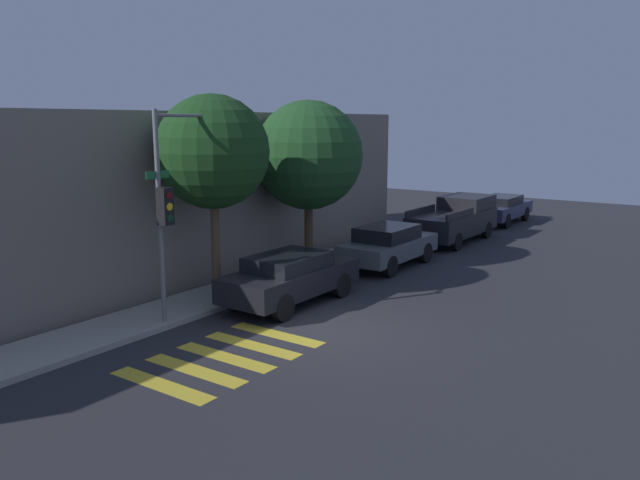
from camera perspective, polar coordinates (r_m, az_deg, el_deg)
ground_plane at (r=15.38m, az=0.38°, el=-8.34°), size 60.00×60.00×0.00m
sidewalk at (r=17.94m, az=-10.65°, el=-5.48°), size 26.00×1.91×0.14m
building_row at (r=20.73m, az=-19.37°, el=3.62°), size 26.00×6.00×5.34m
crosswalk at (r=13.94m, az=-8.69°, el=-10.53°), size 4.01×2.60×0.00m
traffic_light_pole at (r=15.66m, az=-13.20°, el=4.77°), size 2.29×0.56×5.33m
sedan_near_corner at (r=17.41m, az=-2.73°, el=-3.37°), size 4.40×1.81×1.43m
sedan_middle at (r=22.00m, az=6.25°, el=-0.43°), size 4.29×1.83×1.46m
pickup_truck at (r=27.21m, az=12.28°, el=1.90°), size 5.34×2.01×1.83m
sedan_far_end at (r=32.60m, az=16.24°, el=2.82°), size 4.68×1.75×1.38m
tree_near_corner at (r=17.54m, az=-9.79°, el=7.90°), size 3.16×3.16×5.80m
tree_midblock at (r=20.96m, az=-1.07°, el=7.73°), size 3.64×3.64×5.75m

